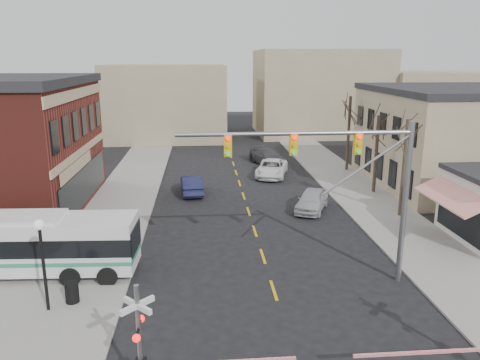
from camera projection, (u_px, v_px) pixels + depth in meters
name	position (u px, v px, depth m)	size (l,w,h in m)	color
ground	(281.00, 312.00, 20.50)	(160.00, 160.00, 0.00)	black
sidewalk_west	(128.00, 191.00, 39.01)	(5.00, 60.00, 0.12)	gray
sidewalk_east	(350.00, 186.00, 40.53)	(5.00, 60.00, 0.12)	gray
tree_east_a	(404.00, 168.00, 32.04)	(0.28, 0.28, 6.75)	#382B21
tree_east_b	(376.00, 154.00, 37.90)	(0.28, 0.28, 6.30)	#382B21
tree_east_c	(349.00, 133.00, 45.52)	(0.28, 0.28, 7.20)	#382B21
transit_bus	(16.00, 244.00, 23.51)	(12.10, 3.20, 3.09)	silver
traffic_signal_mast	(346.00, 169.00, 21.77)	(10.99, 0.30, 8.00)	gray
rr_crossing_west	(153.00, 342.00, 14.99)	(5.60, 1.36, 4.00)	gray
street_lamp	(41.00, 246.00, 19.75)	(0.44, 0.44, 4.16)	black
trash_bin	(72.00, 292.00, 21.02)	(0.60, 0.60, 0.96)	black
car_a	(312.00, 200.00, 34.08)	(1.85, 4.59, 1.56)	#ADADB2
car_b	(192.00, 184.00, 38.39)	(1.62, 4.65, 1.53)	#191C3E
car_c	(272.00, 168.00, 44.00)	(2.58, 5.59, 1.55)	white
car_d	(268.00, 157.00, 49.04)	(2.24, 5.50, 1.60)	#3E3E43
pedestrian_near	(99.00, 261.00, 23.23)	(0.67, 0.44, 1.84)	#4F463F
pedestrian_far	(76.00, 234.00, 26.91)	(0.88, 0.68, 1.81)	#2E3651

